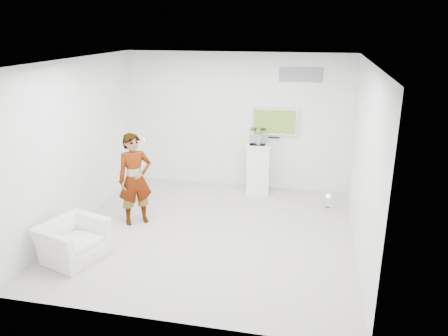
{
  "coord_description": "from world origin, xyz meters",
  "views": [
    {
      "loc": [
        1.72,
        -6.85,
        3.57
      ],
      "look_at": [
        0.12,
        0.6,
        1.04
      ],
      "focal_mm": 35.0,
      "sensor_mm": 36.0,
      "label": 1
    }
  ],
  "objects_px": {
    "tv": "(275,121)",
    "pedestal": "(257,168)",
    "person": "(135,179)",
    "armchair": "(73,241)",
    "floor_uplight": "(328,202)"
  },
  "relations": [
    {
      "from": "tv",
      "to": "pedestal",
      "type": "height_order",
      "value": "tv"
    },
    {
      "from": "armchair",
      "to": "pedestal",
      "type": "height_order",
      "value": "pedestal"
    },
    {
      "from": "tv",
      "to": "pedestal",
      "type": "xyz_separation_m",
      "value": [
        -0.31,
        -0.31,
        -1.0
      ]
    },
    {
      "from": "tv",
      "to": "floor_uplight",
      "type": "height_order",
      "value": "tv"
    },
    {
      "from": "tv",
      "to": "person",
      "type": "relative_size",
      "value": 0.58
    },
    {
      "from": "person",
      "to": "armchair",
      "type": "bearing_deg",
      "value": -144.53
    },
    {
      "from": "tv",
      "to": "person",
      "type": "xyz_separation_m",
      "value": [
        -2.3,
        -2.31,
        -0.69
      ]
    },
    {
      "from": "tv",
      "to": "pedestal",
      "type": "bearing_deg",
      "value": -135.43
    },
    {
      "from": "tv",
      "to": "person",
      "type": "height_order",
      "value": "tv"
    },
    {
      "from": "person",
      "to": "pedestal",
      "type": "distance_m",
      "value": 2.83
    },
    {
      "from": "armchair",
      "to": "floor_uplight",
      "type": "xyz_separation_m",
      "value": [
        3.98,
        2.82,
        -0.15
      ]
    },
    {
      "from": "person",
      "to": "pedestal",
      "type": "relative_size",
      "value": 1.55
    },
    {
      "from": "tv",
      "to": "floor_uplight",
      "type": "distance_m",
      "value": 2.07
    },
    {
      "from": "person",
      "to": "armchair",
      "type": "distance_m",
      "value": 1.62
    },
    {
      "from": "tv",
      "to": "armchair",
      "type": "bearing_deg",
      "value": -126.31
    }
  ]
}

